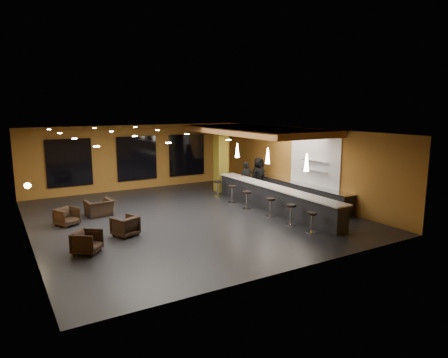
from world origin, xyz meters
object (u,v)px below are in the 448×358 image
staff_a (247,179)px  bar_stool_4 (232,192)px  armchair_c (67,217)px  bar_stool_1 (291,212)px  bar_counter (274,199)px  armchair_d (99,208)px  armchair_b (125,226)px  bar_stool_3 (247,198)px  pendant_0 (307,162)px  pendant_2 (237,150)px  pendant_1 (268,156)px  staff_b (258,177)px  bar_stool_2 (270,205)px  prep_counter (301,193)px  column (221,159)px  armchair_a (87,242)px  bar_stool_0 (312,220)px  bar_stool_5 (218,187)px  staff_c (259,175)px

staff_a → bar_stool_4: staff_a is taller
armchair_c → bar_stool_1: (7.42, -4.26, 0.17)m
staff_a → bar_stool_4: bearing=-126.7°
bar_counter → armchair_d: (-6.84, 2.93, -0.16)m
armchair_b → bar_stool_4: size_ratio=0.95×
staff_a → bar_stool_3: staff_a is taller
armchair_c → pendant_0: bearing=-53.8°
pendant_2 → bar_stool_3: size_ratio=0.88×
pendant_1 → staff_a: (0.50, 2.39, -1.47)m
staff_b → bar_stool_2: (-2.28, -4.10, -0.35)m
pendant_0 → prep_counter: bearing=51.3°
prep_counter → bar_stool_4: size_ratio=7.25×
bar_stool_3 → bar_stool_4: (0.04, 1.29, 0.02)m
armchair_c → column: bearing=-10.5°
armchair_a → bar_stool_2: bearing=-48.5°
bar_counter → bar_stool_2: size_ratio=10.26×
armchair_d → armchair_c: bearing=23.8°
prep_counter → bar_stool_0: prep_counter is taller
bar_stool_4 → bar_stool_5: 1.45m
armchair_b → bar_counter: bearing=159.0°
staff_c → bar_stool_5: bearing=161.3°
bar_stool_2 → bar_stool_4: (-0.11, 2.82, 0.03)m
bar_counter → armchair_c: (-8.23, 2.15, -0.16)m
pendant_0 → bar_stool_2: (-0.79, 1.21, -1.85)m
staff_b → bar_stool_1: size_ratio=2.14×
bar_stool_1 → bar_stool_4: size_ratio=0.97×
bar_stool_3 → armchair_b: bearing=-170.8°
pendant_1 → pendant_2: same height
prep_counter → bar_stool_3: (-2.93, 0.24, 0.08)m
armchair_c → armchair_d: (1.39, 0.78, -0.01)m
staff_c → armchair_a: staff_c is taller
prep_counter → armchair_a: prep_counter is taller
bar_stool_4 → pendant_2: bearing=47.5°
armchair_d → bar_stool_4: bar_stool_4 is taller
column → bar_stool_2: bearing=-98.3°
staff_a → armchair_c: (-8.73, -0.74, -0.53)m
bar_counter → pendant_1: (0.00, 0.50, 1.85)m
column → bar_stool_0: size_ratio=4.65×
staff_a → bar_stool_0: staff_a is taller
bar_stool_2 → column: bearing=81.7°
staff_c → bar_stool_5: staff_c is taller
pendant_1 → bar_stool_0: size_ratio=0.93×
staff_a → bar_stool_3: (-1.43, -2.15, -0.37)m
column → staff_a: size_ratio=2.00×
pendant_2 → bar_stool_2: bearing=-101.7°
pendant_1 → bar_stool_2: size_ratio=0.90×
armchair_c → bar_stool_4: bar_stool_4 is taller
pendant_0 → bar_stool_4: 4.51m
staff_a → staff_b: size_ratio=1.03×
bar_stool_3 → armchair_a: bearing=-164.8°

